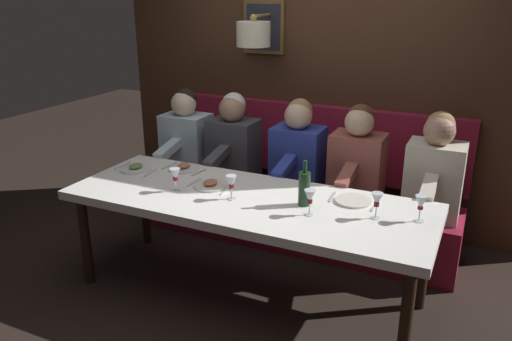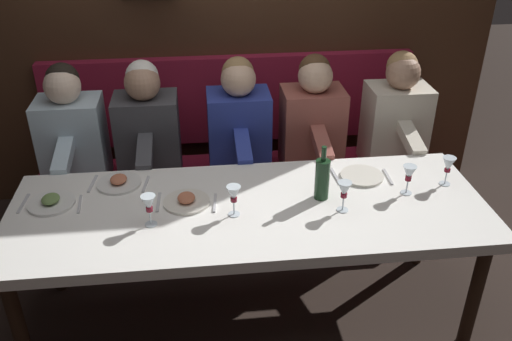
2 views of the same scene
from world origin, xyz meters
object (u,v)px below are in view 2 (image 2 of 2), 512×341
object	(u,v)px
wine_glass_0	(448,165)
wine_glass_1	(409,174)
wine_glass_2	(149,205)
wine_bottle	(322,178)
diner_middle	(239,122)
wine_glass_3	(344,191)
diner_farthest	(71,130)
diner_nearest	(397,114)
diner_far	(147,126)
dining_table	(249,217)
wine_glass_4	(234,195)
diner_near	(313,118)

from	to	relation	value
wine_glass_0	wine_glass_1	distance (m)	0.25
wine_glass_2	wine_bottle	distance (m)	0.89
diner_middle	wine_glass_3	xyz separation A→B (m)	(-0.97, -0.44, 0.04)
diner_farthest	wine_glass_2	xyz separation A→B (m)	(-0.99, -0.55, 0.04)
diner_farthest	wine_glass_1	size ratio (longest dim) A/B	4.82
wine_glass_0	diner_nearest	bearing A→B (deg)	0.65
diner_middle	diner_far	distance (m)	0.59
diner_nearest	wine_glass_1	xyz separation A→B (m)	(-0.85, 0.23, 0.04)
diner_nearest	diner_middle	size ratio (longest dim) A/B	1.00
dining_table	wine_bottle	distance (m)	0.43
diner_nearest	wine_glass_3	bearing A→B (deg)	147.74
diner_nearest	diner_farthest	world-z (taller)	same
diner_middle	wine_glass_4	xyz separation A→B (m)	(-0.95, 0.11, 0.04)
diner_middle	wine_glass_0	size ratio (longest dim) A/B	4.82
wine_glass_0	wine_glass_1	size ratio (longest dim) A/B	1.00
diner_near	wine_glass_2	world-z (taller)	diner_near
diner_nearest	diner_middle	world-z (taller)	same
dining_table	wine_bottle	xyz separation A→B (m)	(0.04, -0.38, 0.18)
diner_near	wine_glass_0	xyz separation A→B (m)	(-0.78, -0.58, 0.04)
diner_far	wine_bottle	size ratio (longest dim) A/B	2.64
diner_nearest	wine_glass_4	size ratio (longest dim) A/B	4.82
diner_middle	wine_glass_4	world-z (taller)	diner_middle
dining_table	wine_glass_4	distance (m)	0.21
diner_middle	wine_glass_4	distance (m)	0.96
wine_glass_4	wine_bottle	size ratio (longest dim) A/B	0.55
diner_near	diner_farthest	world-z (taller)	same
dining_table	wine_glass_4	xyz separation A→B (m)	(-0.07, 0.08, 0.18)
dining_table	diner_nearest	world-z (taller)	diner_nearest
diner_near	wine_glass_4	size ratio (longest dim) A/B	4.82
diner_near	diner_far	xyz separation A→B (m)	(0.00, 1.07, 0.00)
wine_glass_1	wine_glass_0	bearing A→B (deg)	-74.56
diner_farthest	wine_glass_0	bearing A→B (deg)	-110.19
diner_farthest	wine_glass_3	distance (m)	1.79
diner_near	wine_glass_3	size ratio (longest dim) A/B	4.82
wine_bottle	wine_glass_1	bearing A→B (deg)	-90.95
diner_far	wine_glass_2	size ratio (longest dim) A/B	4.82
diner_far	wine_glass_1	size ratio (longest dim) A/B	4.82
diner_far	diner_farthest	distance (m)	0.47
dining_table	wine_glass_1	distance (m)	0.86
diner_middle	diner_far	size ratio (longest dim) A/B	1.00
wine_glass_1	wine_glass_3	xyz separation A→B (m)	(-0.12, 0.38, 0.00)
diner_middle	wine_glass_2	distance (m)	1.12
wine_glass_3	wine_glass_2	bearing A→B (deg)	91.07
diner_farthest	diner_nearest	bearing A→B (deg)	-90.00
diner_nearest	wine_glass_3	xyz separation A→B (m)	(-0.97, 0.61, 0.04)
dining_table	wine_glass_1	xyz separation A→B (m)	(0.03, -0.84, 0.18)
diner_farthest	diner_far	bearing A→B (deg)	-90.00
wine_glass_0	wine_bottle	world-z (taller)	wine_bottle
diner_nearest	wine_glass_0	size ratio (longest dim) A/B	4.82
wine_glass_0	diner_middle	bearing A→B (deg)	53.72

